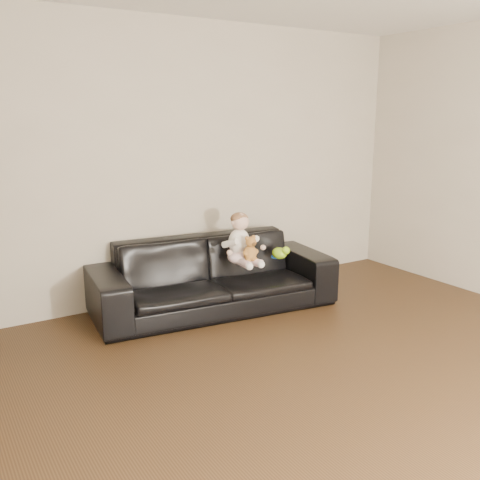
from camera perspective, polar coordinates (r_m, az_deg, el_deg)
floor at (r=3.36m, az=16.37°, el=-18.63°), size 5.50×5.50×0.00m
wall_back at (r=5.12m, az=-6.20°, el=8.20°), size 5.00×0.00×5.00m
sofa at (r=4.88m, az=-2.90°, el=-3.74°), size 2.26×1.10×0.64m
baby at (r=4.81m, az=0.08°, el=-0.17°), size 0.32×0.39×0.47m
teddy_bear at (r=4.71m, az=1.11°, el=-0.98°), size 0.13×0.13×0.23m
toy_green at (r=5.03m, az=4.23°, el=-1.42°), size 0.18×0.20×0.11m
toy_rattle at (r=5.10m, az=4.05°, el=-1.42°), size 0.09×0.09×0.07m
toy_blue_disc at (r=5.09m, az=3.88°, el=-1.80°), size 0.12×0.12×0.01m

